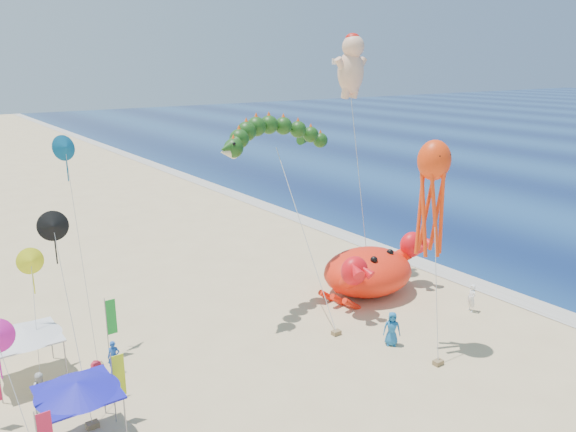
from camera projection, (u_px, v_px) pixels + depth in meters
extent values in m
plane|color=#D1B784|center=(336.00, 326.00, 32.47)|extent=(320.00, 320.00, 0.00)
plane|color=silver|center=(468.00, 281.00, 39.17)|extent=(320.00, 320.00, 0.00)
ellipsoid|color=#FF240D|center=(368.00, 271.00, 36.83)|extent=(7.18, 6.35, 2.97)
sphere|color=red|center=(342.00, 269.00, 33.64)|extent=(1.77, 1.77, 1.77)
sphere|color=black|center=(369.00, 260.00, 35.14)|extent=(0.46, 0.46, 0.46)
sphere|color=red|center=(418.00, 248.00, 37.35)|extent=(1.77, 1.77, 1.77)
sphere|color=black|center=(390.00, 254.00, 36.18)|extent=(0.46, 0.46, 0.46)
cone|color=#153E10|center=(209.00, 144.00, 30.98)|extent=(1.34, 0.99, 1.09)
cylinder|color=#B2B2B2|center=(305.00, 237.00, 32.52)|extent=(0.11, 6.05, 9.71)
cube|color=olive|center=(336.00, 333.00, 31.43)|extent=(0.50, 0.35, 0.25)
ellipsoid|color=#F8BD97|center=(351.00, 72.00, 37.77)|extent=(1.93, 1.59, 2.84)
sphere|color=#F8BD97|center=(353.00, 46.00, 37.19)|extent=(1.49, 1.49, 1.49)
ellipsoid|color=red|center=(353.00, 38.00, 37.12)|extent=(0.96, 0.96, 0.67)
cylinder|color=#B2B2B2|center=(360.00, 183.00, 39.47)|extent=(1.02, 1.50, 12.83)
cube|color=olive|center=(368.00, 270.00, 40.88)|extent=(0.50, 0.35, 0.25)
ellipsoid|color=#FF3C0D|center=(434.00, 160.00, 27.65)|extent=(1.76, 1.58, 2.02)
cylinder|color=#B2B2B2|center=(436.00, 268.00, 28.06)|extent=(0.95, 1.95, 9.37)
cube|color=olive|center=(438.00, 363.00, 28.31)|extent=(0.50, 0.35, 0.25)
cylinder|color=gray|center=(126.00, 422.00, 22.04)|extent=(0.06, 0.06, 2.20)
cylinder|color=gray|center=(37.00, 413.00, 22.65)|extent=(0.06, 0.06, 2.20)
cylinder|color=gray|center=(104.00, 391.00, 24.17)|extent=(0.06, 0.06, 2.20)
cube|color=#1413AB|center=(78.00, 392.00, 22.04)|extent=(2.95, 2.95, 0.08)
cone|color=#1413AB|center=(77.00, 387.00, 21.98)|extent=(3.24, 3.24, 0.45)
cylinder|color=gray|center=(0.00, 381.00, 24.88)|extent=(0.06, 0.06, 2.20)
cylinder|color=gray|center=(66.00, 362.00, 26.46)|extent=(0.06, 0.06, 2.20)
cylinder|color=gray|center=(51.00, 339.00, 28.69)|extent=(0.06, 0.06, 2.20)
cube|color=silver|center=(24.00, 337.00, 26.48)|extent=(3.08, 3.08, 0.08)
cone|color=silver|center=(24.00, 332.00, 26.42)|extent=(3.39, 3.39, 0.45)
cylinder|color=gray|center=(113.00, 388.00, 23.46)|extent=(0.05, 0.05, 3.20)
cube|color=#D2EA1B|center=(119.00, 376.00, 23.48)|extent=(0.50, 0.04, 1.90)
cylinder|color=gray|center=(107.00, 327.00, 28.86)|extent=(0.05, 0.05, 3.20)
cube|color=green|center=(111.00, 317.00, 28.89)|extent=(0.50, 0.04, 1.90)
imported|color=silver|center=(41.00, 391.00, 24.50)|extent=(1.08, 1.10, 1.79)
imported|color=red|center=(98.00, 380.00, 25.31)|extent=(1.05, 0.85, 1.86)
imported|color=#1E50B0|center=(114.00, 357.00, 27.48)|extent=(0.71, 0.60, 1.64)
imported|color=#1B65A3|center=(392.00, 329.00, 30.11)|extent=(1.09, 1.06, 1.90)
imported|color=white|center=(472.00, 298.00, 34.21)|extent=(0.57, 0.72, 1.73)
cone|color=black|center=(53.00, 226.00, 23.70)|extent=(1.30, 0.51, 1.32)
cylinder|color=#B2B2B2|center=(79.00, 324.00, 23.73)|extent=(0.55, 3.04, 7.85)
cube|color=olive|center=(104.00, 421.00, 23.73)|extent=(0.50, 0.35, 0.25)
cylinder|color=#B2B2B2|center=(21.00, 417.00, 19.89)|extent=(0.55, 3.04, 4.97)
cone|color=#F5F71B|center=(31.00, 261.00, 27.10)|extent=(1.30, 0.51, 1.32)
cylinder|color=#B2B2B2|center=(50.00, 322.00, 26.78)|extent=(0.55, 3.04, 5.25)
cube|color=olive|center=(70.00, 384.00, 26.45)|extent=(0.50, 0.35, 0.25)
cone|color=#0B5983|center=(65.00, 148.00, 27.87)|extent=(1.30, 0.51, 1.32)
cylinder|color=#B2B2B2|center=(89.00, 256.00, 28.24)|extent=(0.55, 3.04, 10.43)
cube|color=olive|center=(113.00, 360.00, 28.59)|extent=(0.50, 0.35, 0.25)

